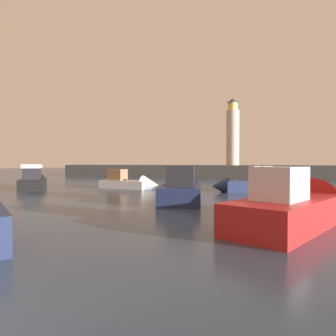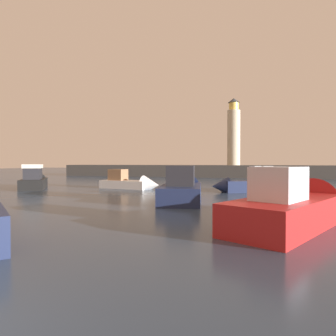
# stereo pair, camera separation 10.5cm
# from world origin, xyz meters

# --- Properties ---
(ground_plane) EXTENTS (220.00, 220.00, 0.00)m
(ground_plane) POSITION_xyz_m (0.00, 26.22, 0.00)
(ground_plane) COLOR #2D3D51
(breakwater) EXTENTS (64.81, 5.49, 2.19)m
(breakwater) POSITION_xyz_m (0.00, 52.45, 1.10)
(breakwater) COLOR #423F3D
(breakwater) RESTS_ON ground_plane
(lighthouse) EXTENTS (2.27, 2.27, 11.93)m
(lighthouse) POSITION_xyz_m (0.54, 52.45, 7.84)
(lighthouse) COLOR beige
(lighthouse) RESTS_ON breakwater
(motorboat_0) EXTENTS (4.02, 8.67, 3.08)m
(motorboat_0) POSITION_xyz_m (-0.33, 19.07, 0.75)
(motorboat_0) COLOR #1E284C
(motorboat_0) RESTS_ON ground_plane
(motorboat_3) EXTENTS (6.31, 4.28, 2.57)m
(motorboat_3) POSITION_xyz_m (3.81, 25.68, 0.74)
(motorboat_3) COLOR #1E284C
(motorboat_3) RESTS_ON ground_plane
(motorboat_4) EXTENTS (5.83, 7.15, 2.94)m
(motorboat_4) POSITION_xyz_m (-17.36, 23.62, 0.79)
(motorboat_4) COLOR black
(motorboat_4) RESTS_ON ground_plane
(motorboat_5) EXTENTS (6.58, 2.62, 2.42)m
(motorboat_5) POSITION_xyz_m (-7.25, 25.79, 0.58)
(motorboat_5) COLOR white
(motorboat_5) RESTS_ON ground_plane
(motorboat_6) EXTENTS (6.16, 9.06, 3.05)m
(motorboat_6) POSITION_xyz_m (6.76, 12.18, 0.75)
(motorboat_6) COLOR #B21E1E
(motorboat_6) RESTS_ON ground_plane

